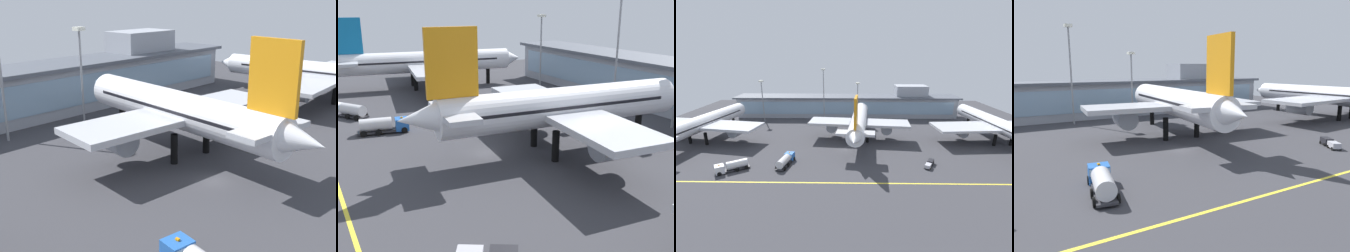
{
  "view_description": "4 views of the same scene",
  "coord_description": "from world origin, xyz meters",
  "views": [
    {
      "loc": [
        -43.48,
        -31.31,
        24.64
      ],
      "look_at": [
        2.52,
        11.05,
        5.11
      ],
      "focal_mm": 44.85,
      "sensor_mm": 36.0,
      "label": 1
    },
    {
      "loc": [
        52.81,
        -25.32,
        22.67
      ],
      "look_at": [
        -0.52,
        4.01,
        3.71
      ],
      "focal_mm": 42.37,
      "sensor_mm": 36.0,
      "label": 2
    },
    {
      "loc": [
        0.73,
        -76.5,
        32.23
      ],
      "look_at": [
        -0.85,
        12.92,
        4.7
      ],
      "focal_mm": 25.49,
      "sensor_mm": 36.0,
      "label": 3
    },
    {
      "loc": [
        -27.54,
        -46.29,
        14.57
      ],
      "look_at": [
        3.61,
        6.29,
        3.08
      ],
      "focal_mm": 33.27,
      "sensor_mm": 36.0,
      "label": 4
    }
  ],
  "objects": [
    {
      "name": "ground_plane",
      "position": [
        0.0,
        0.0,
        0.0
      ],
      "size": [
        180.0,
        180.0,
        0.0
      ],
      "primitive_type": "plane",
      "color": "#38383D"
    },
    {
      "name": "taxiway_centreline_stripe",
      "position": [
        0.0,
        -22.0,
        0.01
      ],
      "size": [
        144.0,
        0.5,
        0.01
      ],
      "primitive_type": "cube",
      "color": "yellow",
      "rests_on": "ground"
    },
    {
      "name": "terminal_building",
      "position": [
        2.06,
        47.49,
        5.86
      ],
      "size": [
        114.78,
        14.0,
        15.85
      ],
      "color": "#9399A3",
      "rests_on": "ground"
    },
    {
      "name": "airliner_near_right",
      "position": [
        4.84,
        10.98,
        7.23
      ],
      "size": [
        38.51,
        49.91,
        19.73
      ],
      "rotation": [
        0.0,
        0.0,
        1.47
      ],
      "color": "black",
      "rests_on": "ground"
    },
    {
      "name": "airliner_far_right",
      "position": [
        56.58,
        8.65,
        6.42
      ],
      "size": [
        48.19,
        59.5,
        17.63
      ],
      "rotation": [
        0.0,
        0.0,
        1.64
      ],
      "color": "black",
      "rests_on": "ground"
    },
    {
      "name": "fuel_tanker_truck",
      "position": [
        -17.93,
        -11.46,
        1.51
      ],
      "size": [
        4.22,
        9.32,
        2.9
      ],
      "rotation": [
        0.0,
        0.0,
        1.4
      ],
      "color": "black",
      "rests_on": "ground"
    },
    {
      "name": "baggage_tug_near",
      "position": [
        24.97,
        -11.85,
        0.79
      ],
      "size": [
        4.25,
        5.57,
        1.4
      ],
      "rotation": [
        0.0,
        0.0,
        1.03
      ],
      "color": "black",
      "rests_on": "ground"
    },
    {
      "name": "apron_light_mast_centre",
      "position": [
        -11.0,
        37.11,
        16.31
      ],
      "size": [
        1.8,
        1.8,
        25.18
      ],
      "color": "gray",
      "rests_on": "ground"
    },
    {
      "name": "apron_light_mast_east",
      "position": [
        5.22,
        36.74,
        12.79
      ],
      "size": [
        1.8,
        1.8,
        18.88
      ],
      "color": "gray",
      "rests_on": "ground"
    }
  ]
}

